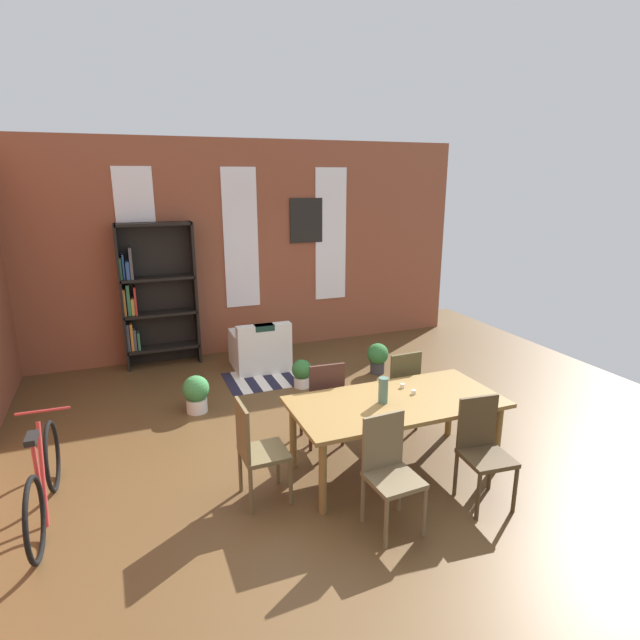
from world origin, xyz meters
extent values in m
plane|color=brown|center=(0.00, 0.00, 0.00)|extent=(9.59, 9.59, 0.00)
cube|color=brown|center=(0.00, 3.75, 1.69)|extent=(7.60, 0.12, 3.37)
cube|color=white|center=(-1.54, 3.68, 1.85)|extent=(0.55, 0.02, 2.19)
cube|color=white|center=(0.00, 3.68, 1.85)|extent=(0.55, 0.02, 2.19)
cube|color=white|center=(1.54, 3.68, 1.85)|extent=(0.55, 0.02, 2.19)
cube|color=brown|center=(0.52, -0.43, 0.72)|extent=(2.04, 0.99, 0.04)
cylinder|color=brown|center=(-0.40, -0.82, 0.35)|extent=(0.07, 0.07, 0.70)
cylinder|color=brown|center=(1.43, -0.82, 0.35)|extent=(0.07, 0.07, 0.70)
cylinder|color=brown|center=(-0.40, -0.03, 0.35)|extent=(0.07, 0.07, 0.70)
cylinder|color=brown|center=(1.43, -0.03, 0.35)|extent=(0.07, 0.07, 0.70)
cylinder|color=#4C7266|center=(0.37, -0.43, 0.86)|extent=(0.09, 0.09, 0.25)
cylinder|color=silver|center=(0.72, -0.18, 0.76)|extent=(0.04, 0.04, 0.04)
cylinder|color=silver|center=(0.75, -0.36, 0.76)|extent=(0.04, 0.04, 0.04)
cube|color=brown|center=(-0.80, -0.43, 0.45)|extent=(0.41, 0.41, 0.04)
cube|color=brown|center=(-0.99, -0.43, 0.70)|extent=(0.04, 0.38, 0.50)
cylinder|color=brown|center=(-0.62, -0.60, 0.21)|extent=(0.04, 0.04, 0.43)
cylinder|color=brown|center=(-0.63, -0.24, 0.21)|extent=(0.04, 0.04, 0.43)
cylinder|color=brown|center=(-0.98, -0.61, 0.21)|extent=(0.04, 0.04, 0.43)
cylinder|color=brown|center=(-0.99, -0.25, 0.21)|extent=(0.04, 0.04, 0.43)
cube|color=#3D231C|center=(0.06, 0.37, 0.45)|extent=(0.42, 0.42, 0.04)
cube|color=#3D231C|center=(0.05, 0.18, 0.70)|extent=(0.38, 0.05, 0.50)
cylinder|color=#3D231C|center=(0.25, 0.54, 0.21)|extent=(0.04, 0.04, 0.43)
cylinder|color=#3D231C|center=(-0.11, 0.56, 0.21)|extent=(0.04, 0.04, 0.43)
cylinder|color=#3D231C|center=(0.23, 0.18, 0.21)|extent=(0.04, 0.04, 0.43)
cylinder|color=#3D231C|center=(-0.13, 0.20, 0.21)|extent=(0.04, 0.04, 0.43)
cube|color=#463F24|center=(0.97, 0.37, 0.45)|extent=(0.41, 0.41, 0.04)
cube|color=#463F24|center=(0.98, 0.18, 0.70)|extent=(0.38, 0.04, 0.50)
cylinder|color=#463F24|center=(1.15, 0.55, 0.21)|extent=(0.04, 0.04, 0.43)
cylinder|color=#463F24|center=(0.79, 0.54, 0.21)|extent=(0.04, 0.04, 0.43)
cylinder|color=#463F24|center=(1.16, 0.19, 0.21)|extent=(0.04, 0.04, 0.43)
cylinder|color=#463F24|center=(0.80, 0.18, 0.21)|extent=(0.04, 0.04, 0.43)
cube|color=brown|center=(0.06, -1.22, 0.45)|extent=(0.42, 0.42, 0.04)
cube|color=brown|center=(0.05, -1.04, 0.70)|extent=(0.38, 0.05, 0.50)
cylinder|color=brown|center=(-0.11, -1.41, 0.21)|extent=(0.04, 0.04, 0.43)
cylinder|color=brown|center=(0.25, -1.39, 0.21)|extent=(0.04, 0.04, 0.43)
cylinder|color=brown|center=(-0.13, -1.05, 0.21)|extent=(0.04, 0.04, 0.43)
cylinder|color=brown|center=(0.23, -1.03, 0.21)|extent=(0.04, 0.04, 0.43)
cube|color=#44341F|center=(0.97, -1.22, 0.45)|extent=(0.44, 0.44, 0.04)
cube|color=#44341F|center=(0.99, -1.04, 0.70)|extent=(0.38, 0.06, 0.50)
cylinder|color=#44341F|center=(0.78, -1.38, 0.21)|extent=(0.04, 0.04, 0.43)
cylinder|color=#44341F|center=(1.14, -1.42, 0.21)|extent=(0.04, 0.04, 0.43)
cylinder|color=#44341F|center=(0.81, -1.02, 0.21)|extent=(0.04, 0.04, 0.43)
cylinder|color=#44341F|center=(1.17, -1.06, 0.21)|extent=(0.04, 0.04, 0.43)
cube|color=black|center=(-1.85, 3.48, 1.08)|extent=(0.04, 0.31, 2.17)
cube|color=black|center=(-0.79, 3.48, 1.08)|extent=(0.04, 0.31, 2.17)
cube|color=black|center=(-1.32, 3.63, 1.08)|extent=(1.10, 0.01, 2.17)
cube|color=black|center=(-1.32, 3.48, 0.27)|extent=(1.06, 0.31, 0.04)
cube|color=#4C4C51|center=(-1.81, 3.48, 0.50)|extent=(0.04, 0.19, 0.41)
cube|color=orange|center=(-1.76, 3.48, 0.50)|extent=(0.04, 0.17, 0.41)
cube|color=#4C4C51|center=(-1.72, 3.48, 0.45)|extent=(0.04, 0.16, 0.31)
cube|color=#33724C|center=(-1.67, 3.48, 0.42)|extent=(0.04, 0.18, 0.26)
cube|color=black|center=(-1.32, 3.48, 0.81)|extent=(1.06, 0.31, 0.04)
cube|color=orange|center=(-1.81, 3.48, 1.03)|extent=(0.03, 0.17, 0.39)
cube|color=#33724C|center=(-1.76, 3.48, 1.06)|extent=(0.05, 0.17, 0.46)
cube|color=gold|center=(-1.71, 3.48, 0.95)|extent=(0.05, 0.16, 0.24)
cube|color=#B22D28|center=(-1.66, 3.48, 1.04)|extent=(0.03, 0.23, 0.42)
cube|color=black|center=(-1.32, 3.48, 1.35)|extent=(1.06, 0.31, 0.04)
cube|color=#33724C|center=(-1.82, 3.48, 1.53)|extent=(0.03, 0.17, 0.31)
cube|color=#284C8C|center=(-1.78, 3.48, 1.56)|extent=(0.03, 0.18, 0.36)
cube|color=#284C8C|center=(-1.73, 3.48, 1.50)|extent=(0.05, 0.25, 0.26)
cube|color=#4C4C51|center=(-1.68, 3.48, 1.60)|extent=(0.04, 0.25, 0.45)
cube|color=black|center=(-1.32, 3.48, 2.15)|extent=(1.06, 0.31, 0.04)
cube|color=silver|center=(0.02, 2.84, 0.20)|extent=(0.81, 0.81, 0.40)
cube|color=silver|center=(0.02, 2.52, 0.57)|extent=(0.80, 0.17, 0.35)
cube|color=silver|center=(0.36, 2.83, 0.48)|extent=(0.13, 0.72, 0.15)
cube|color=silver|center=(-0.32, 2.85, 0.48)|extent=(0.13, 0.72, 0.15)
cube|color=#19382D|center=(0.02, 2.52, 0.71)|extent=(0.28, 0.17, 0.08)
torus|color=black|center=(-2.62, -0.50, 0.31)|extent=(0.06, 0.66, 0.66)
torus|color=black|center=(-2.59, 0.47, 0.31)|extent=(0.06, 0.66, 0.66)
cylinder|color=#B23333|center=(-2.60, -0.01, 0.41)|extent=(0.05, 0.31, 0.84)
cylinder|color=#B23333|center=(-2.61, -0.18, 0.59)|extent=(0.04, 0.04, 0.45)
cube|color=black|center=(-2.61, -0.18, 0.83)|extent=(0.09, 0.20, 0.05)
cylinder|color=#B23333|center=(-2.59, 0.38, 0.81)|extent=(0.44, 0.04, 0.02)
cylinder|color=silver|center=(0.36, 1.85, 0.07)|extent=(0.22, 0.22, 0.14)
sphere|color=#2D6B33|center=(0.36, 1.85, 0.25)|extent=(0.28, 0.28, 0.28)
cylinder|color=silver|center=(-1.11, 1.59, 0.09)|extent=(0.25, 0.25, 0.17)
sphere|color=#387F42|center=(-1.11, 1.59, 0.30)|extent=(0.33, 0.33, 0.33)
cylinder|color=#333338|center=(1.57, 1.94, 0.08)|extent=(0.21, 0.21, 0.17)
sphere|color=#2D6B33|center=(1.57, 1.94, 0.30)|extent=(0.31, 0.31, 0.31)
cube|color=#1E1E33|center=(-0.53, 2.31, 0.00)|extent=(0.14, 0.87, 0.01)
cube|color=white|center=(-0.39, 2.31, 0.00)|extent=(0.14, 0.87, 0.01)
cube|color=#1E1E33|center=(-0.26, 2.31, 0.00)|extent=(0.14, 0.87, 0.01)
cube|color=white|center=(-0.12, 2.31, 0.00)|extent=(0.14, 0.87, 0.01)
cube|color=#1E1E33|center=(0.02, 2.31, 0.00)|extent=(0.14, 0.87, 0.01)
cube|color=white|center=(0.16, 2.31, 0.00)|extent=(0.14, 0.87, 0.01)
cube|color=#1E1E33|center=(0.30, 2.31, 0.00)|extent=(0.14, 0.87, 0.01)
cube|color=white|center=(0.43, 2.31, 0.00)|extent=(0.14, 0.87, 0.01)
cube|color=black|center=(1.10, 3.67, 2.11)|extent=(0.56, 0.03, 0.72)
camera|label=1|loc=(-1.83, -4.39, 2.81)|focal=28.89mm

